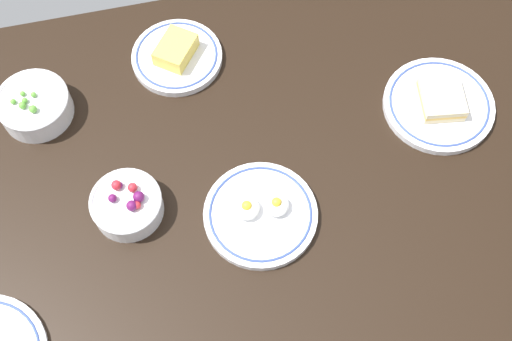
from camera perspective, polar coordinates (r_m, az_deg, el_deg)
The scene contains 6 objects.
dining_table at distance 129.09cm, azimuth 0.00°, elevation -0.79°, with size 153.21×94.01×4.00cm, color black.
plate_sandwich at distance 138.63cm, azimuth 15.51°, elevation 5.58°, with size 22.36×22.36×4.71cm.
bowl_berries at distance 124.02cm, azimuth -11.04°, elevation -2.90°, with size 13.31×13.31×6.60cm.
plate_cheese at distance 141.17cm, azimuth -6.85°, elevation 9.84°, with size 18.95×18.95×5.23cm.
bowl_peas at distance 138.68cm, azimuth -18.54°, elevation 5.34°, with size 14.50×14.50×6.63cm.
plate_eggs at distance 122.66cm, azimuth 0.40°, elevation -3.72°, with size 21.24×21.24×5.03cm.
Camera 1 is at (12.50, 54.63, 118.29)cm, focal length 46.42 mm.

